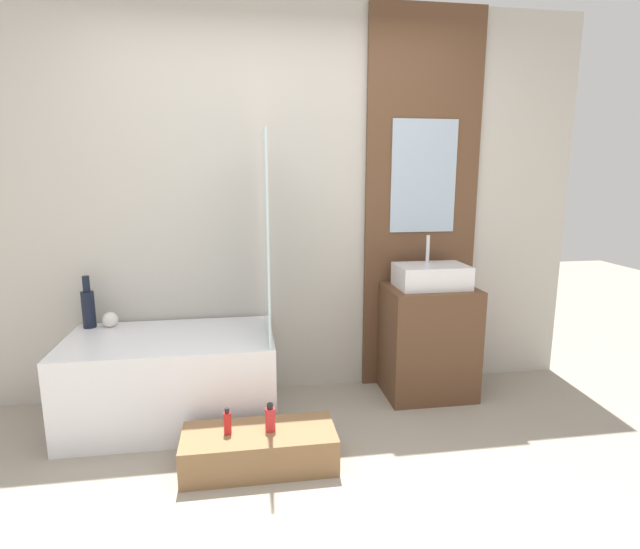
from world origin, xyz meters
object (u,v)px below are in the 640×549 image
Objects in this scene: bathtub at (172,378)px; sink at (431,276)px; vase_tall_dark at (88,307)px; wooden_step_bench at (259,449)px; bottle_soap_secondary at (270,419)px; vase_round_light at (110,320)px; bottle_soap_primary at (227,422)px.

sink is (1.70, 0.12, 0.57)m from bathtub.
sink reaches higher than vase_tall_dark.
bottle_soap_secondary reaches higher than wooden_step_bench.
vase_round_light reaches higher than bottle_soap_primary.
vase_tall_dark is at bearing 176.14° from sink.
bottle_soap_secondary is (0.06, 0.00, 0.17)m from wooden_step_bench.
vase_round_light reaches higher than bathtub.
vase_tall_dark is 2.34× the size of bottle_soap_primary.
vase_round_light is 0.64× the size of bottle_soap_secondary.
bathtub is 2.65× the size of sink.
wooden_step_bench is 1.47m from vase_tall_dark.
vase_round_light is at bearing 138.83° from bottle_soap_secondary.
vase_tall_dark is (-1.04, 0.86, 0.59)m from wooden_step_bench.
vase_tall_dark is 2.21× the size of bottle_soap_secondary.
bottle_soap_primary is (0.35, -0.59, -0.02)m from bathtub.
sink is 1.63m from bottle_soap_primary.
sink is 4.83× the size of vase_round_light.
vase_round_light is at bearing 131.48° from bottle_soap_primary.
wooden_step_bench is 8.25× the size of vase_round_light.
sink reaches higher than bottle_soap_primary.
wooden_step_bench is 5.57× the size of bottle_soap_primary.
bottle_soap_secondary is at bearing 0.00° from bottle_soap_primary.
sink is at bearing -3.86° from vase_tall_dark.
vase_round_light is 1.33m from bottle_soap_secondary.
vase_tall_dark is at bearing 142.02° from bottle_soap_secondary.
bathtub is 12.78× the size of vase_round_light.
vase_tall_dark is at bearing 135.68° from bottle_soap_primary.
bathtub is at bearing 133.94° from bottle_soap_secondary.
vase_round_light is (-0.91, 0.85, 0.50)m from wooden_step_bench.
wooden_step_bench is at bearing -49.24° from bathtub.
vase_tall_dark reaches higher than vase_round_light.
vase_tall_dark reaches higher than bottle_soap_secondary.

